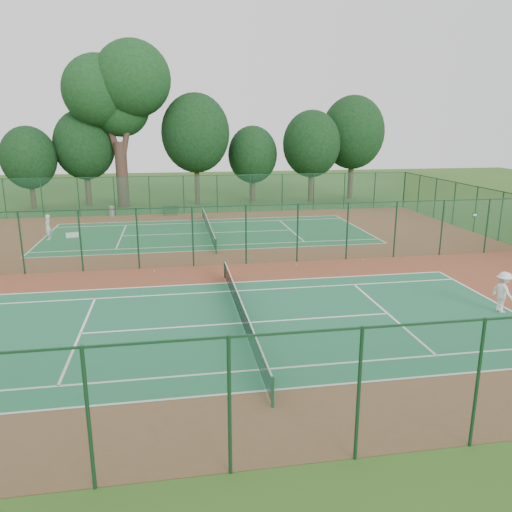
{
  "coord_description": "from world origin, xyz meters",
  "views": [
    {
      "loc": [
        -2.63,
        -28.02,
        7.94
      ],
      "look_at": [
        1.4,
        -4.29,
        1.6
      ],
      "focal_mm": 35.0,
      "sensor_mm": 36.0,
      "label": 1
    }
  ],
  "objects_px": {
    "trash_bin": "(112,211)",
    "player_near": "(503,292)",
    "big_tree": "(118,90)",
    "kit_bag": "(72,235)",
    "player_far": "(48,227)",
    "bench": "(171,211)"
  },
  "relations": [
    {
      "from": "trash_bin",
      "to": "player_near",
      "type": "bearing_deg",
      "value": -54.56
    },
    {
      "from": "trash_bin",
      "to": "big_tree",
      "type": "relative_size",
      "value": 0.06
    },
    {
      "from": "player_near",
      "to": "trash_bin",
      "type": "bearing_deg",
      "value": 27.22
    },
    {
      "from": "trash_bin",
      "to": "big_tree",
      "type": "bearing_deg",
      "value": 83.13
    },
    {
      "from": "trash_bin",
      "to": "kit_bag",
      "type": "height_order",
      "value": "trash_bin"
    },
    {
      "from": "player_far",
      "to": "trash_bin",
      "type": "xyz_separation_m",
      "value": [
        3.41,
        8.96,
        -0.45
      ]
    },
    {
      "from": "trash_bin",
      "to": "bench",
      "type": "bearing_deg",
      "value": -4.23
    },
    {
      "from": "trash_bin",
      "to": "kit_bag",
      "type": "xyz_separation_m",
      "value": [
        -1.93,
        -8.4,
        -0.3
      ]
    },
    {
      "from": "kit_bag",
      "to": "bench",
      "type": "bearing_deg",
      "value": 38.74
    },
    {
      "from": "big_tree",
      "to": "player_near",
      "type": "bearing_deg",
      "value": -60.54
    },
    {
      "from": "player_far",
      "to": "kit_bag",
      "type": "height_order",
      "value": "player_far"
    },
    {
      "from": "bench",
      "to": "kit_bag",
      "type": "distance_m",
      "value": 10.72
    },
    {
      "from": "bench",
      "to": "kit_bag",
      "type": "bearing_deg",
      "value": -137.42
    },
    {
      "from": "player_far",
      "to": "trash_bin",
      "type": "bearing_deg",
      "value": 164.21
    },
    {
      "from": "player_near",
      "to": "trash_bin",
      "type": "xyz_separation_m",
      "value": [
        -19.36,
        27.2,
        -0.45
      ]
    },
    {
      "from": "bench",
      "to": "kit_bag",
      "type": "relative_size",
      "value": 1.6
    },
    {
      "from": "kit_bag",
      "to": "big_tree",
      "type": "height_order",
      "value": "big_tree"
    },
    {
      "from": "player_near",
      "to": "big_tree",
      "type": "relative_size",
      "value": 0.11
    },
    {
      "from": "kit_bag",
      "to": "big_tree",
      "type": "distance_m",
      "value": 18.17
    },
    {
      "from": "big_tree",
      "to": "player_far",
      "type": "bearing_deg",
      "value": -105.54
    },
    {
      "from": "player_near",
      "to": "bench",
      "type": "relative_size",
      "value": 1.29
    },
    {
      "from": "player_near",
      "to": "big_tree",
      "type": "xyz_separation_m",
      "value": [
        -18.66,
        33.03,
        10.24
      ]
    }
  ]
}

